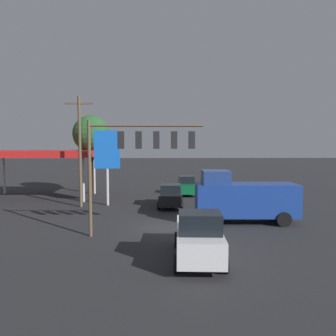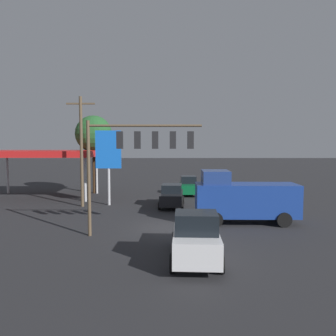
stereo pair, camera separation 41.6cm
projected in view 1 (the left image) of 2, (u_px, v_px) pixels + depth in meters
The scene contains 10 objects.
ground_plane at pixel (169, 227), 21.05m from camera, with size 200.00×200.00×0.00m, color #262628.
traffic_signal_assembly at pixel (138, 148), 18.79m from camera, with size 6.62×0.43×6.71m.
utility_pole at pixel (80, 149), 27.56m from camera, with size 2.40×0.26×9.33m.
gas_station_canopy at pixel (40, 154), 32.38m from camera, with size 10.80×6.18×4.70m.
price_sign at pixel (107, 153), 28.33m from camera, with size 2.21×0.27×6.51m.
hatchback_crossing at pixel (187, 186), 34.38m from camera, with size 2.00×3.82×1.97m.
pickup_parked at pixel (199, 236), 15.13m from camera, with size 2.47×5.29×2.40m.
delivery_truck at pixel (243, 198), 22.27m from camera, with size 6.85×2.67×3.58m.
sedan_waiting at pixel (171, 196), 27.93m from camera, with size 2.29×4.51×1.93m.
street_tree at pixel (91, 134), 34.95m from camera, with size 3.91×3.91×8.39m.
Camera 1 is at (0.45, 20.69, 5.41)m, focal length 35.00 mm.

